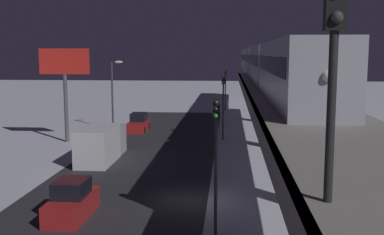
# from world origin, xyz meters

# --- Properties ---
(ground_plane) EXTENTS (240.00, 240.00, 0.00)m
(ground_plane) POSITION_xyz_m (0.00, 0.00, 0.00)
(ground_plane) COLOR silver
(avenue_asphalt) EXTENTS (11.00, 81.24, 0.01)m
(avenue_asphalt) POSITION_xyz_m (4.30, 0.00, 0.00)
(avenue_asphalt) COLOR #28282D
(avenue_asphalt) RESTS_ON ground_plane
(elevated_railway) EXTENTS (5.00, 81.24, 5.72)m
(elevated_railway) POSITION_xyz_m (-5.97, 0.00, 4.96)
(elevated_railway) COLOR gray
(elevated_railway) RESTS_ON ground_plane
(subway_train) EXTENTS (2.94, 74.07, 3.40)m
(subway_train) POSITION_xyz_m (-6.07, -28.89, 7.50)
(subway_train) COLOR #999EA8
(subway_train) RESTS_ON elevated_railway
(rail_signal) EXTENTS (0.36, 0.41, 4.00)m
(rail_signal) POSITION_xyz_m (-4.20, 17.52, 8.44)
(rail_signal) COLOR black
(rail_signal) RESTS_ON elevated_railway
(sedan_red) EXTENTS (1.91, 4.47, 1.97)m
(sedan_red) POSITION_xyz_m (7.50, -24.17, 0.78)
(sedan_red) COLOR #A51E1E
(sedan_red) RESTS_ON ground_plane
(sedan_red_2) EXTENTS (1.80, 4.14, 1.97)m
(sedan_red_2) POSITION_xyz_m (5.70, 3.14, 0.80)
(sedan_red_2) COLOR #A51E1E
(sedan_red_2) RESTS_ON ground_plane
(box_truck) EXTENTS (2.40, 7.40, 2.80)m
(box_truck) POSITION_xyz_m (7.70, -9.79, 1.35)
(box_truck) COLOR #B2B2B7
(box_truck) RESTS_ON ground_plane
(traffic_light_near) EXTENTS (0.32, 0.44, 6.40)m
(traffic_light_near) POSITION_xyz_m (-1.80, 5.00, 4.20)
(traffic_light_near) COLOR #2D2D2D
(traffic_light_near) RESTS_ON ground_plane
(traffic_light_mid) EXTENTS (0.32, 0.44, 6.40)m
(traffic_light_mid) POSITION_xyz_m (-1.80, -19.37, 4.20)
(traffic_light_mid) COLOR #2D2D2D
(traffic_light_mid) RESTS_ON ground_plane
(traffic_light_far) EXTENTS (0.32, 0.44, 6.40)m
(traffic_light_far) POSITION_xyz_m (-1.80, -43.75, 4.20)
(traffic_light_far) COLOR #2D2D2D
(traffic_light_far) RESTS_ON ground_plane
(commercial_billboard) EXTENTS (4.80, 0.36, 8.90)m
(commercial_billboard) POSITION_xyz_m (13.16, -17.26, 6.83)
(commercial_billboard) COLOR #4C4C51
(commercial_billboard) RESTS_ON ground_plane
(street_lamp_far) EXTENTS (1.35, 0.44, 7.65)m
(street_lamp_far) POSITION_xyz_m (10.37, -25.00, 4.81)
(street_lamp_far) COLOR #38383D
(street_lamp_far) RESTS_ON ground_plane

